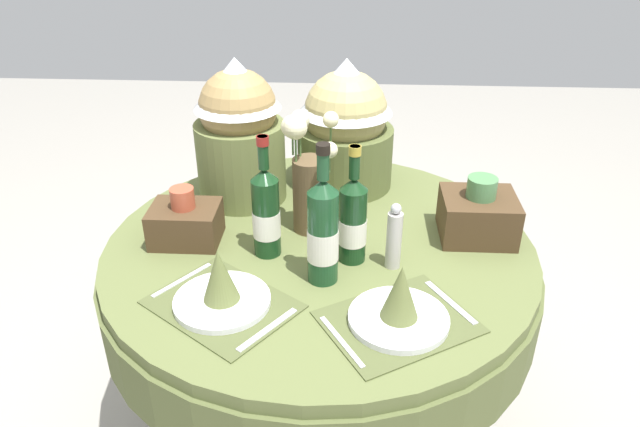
% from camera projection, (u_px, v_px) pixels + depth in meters
% --- Properties ---
extents(ground, '(8.00, 8.00, 0.00)m').
position_uv_depth(ground, '(320.00, 423.00, 2.10)').
color(ground, '#9E998E').
extents(dining_table, '(1.26, 1.26, 0.74)m').
position_uv_depth(dining_table, '(319.00, 280.00, 1.80)').
color(dining_table, '#5B6638').
rests_on(dining_table, ground).
extents(place_setting_left, '(0.43, 0.41, 0.16)m').
position_uv_depth(place_setting_left, '(221.00, 290.00, 1.46)').
color(place_setting_left, '#4E562F').
rests_on(place_setting_left, dining_table).
extents(place_setting_right, '(0.43, 0.40, 0.16)m').
position_uv_depth(place_setting_right, '(399.00, 307.00, 1.40)').
color(place_setting_right, '#4E562F').
rests_on(place_setting_right, dining_table).
extents(flower_vase, '(0.16, 0.21, 0.37)m').
position_uv_depth(flower_vase, '(308.00, 176.00, 1.73)').
color(flower_vase, brown).
rests_on(flower_vase, dining_table).
extents(wine_bottle_left, '(0.08, 0.08, 0.35)m').
position_uv_depth(wine_bottle_left, '(266.00, 212.00, 1.63)').
color(wine_bottle_left, '#143819').
rests_on(wine_bottle_left, dining_table).
extents(wine_bottle_right, '(0.08, 0.08, 0.38)m').
position_uv_depth(wine_bottle_right, '(323.00, 231.00, 1.51)').
color(wine_bottle_right, '#194223').
rests_on(wine_bottle_right, dining_table).
extents(wine_bottle_rear, '(0.08, 0.08, 0.34)m').
position_uv_depth(wine_bottle_rear, '(353.00, 219.00, 1.61)').
color(wine_bottle_rear, '#143819').
rests_on(wine_bottle_rear, dining_table).
extents(pepper_mill, '(0.04, 0.04, 0.19)m').
position_uv_depth(pepper_mill, '(394.00, 238.00, 1.59)').
color(pepper_mill, '#B7B2AD').
rests_on(pepper_mill, dining_table).
extents(gift_tub_back_left, '(0.28, 0.28, 0.46)m').
position_uv_depth(gift_tub_back_left, '(239.00, 126.00, 1.88)').
color(gift_tub_back_left, olive).
rests_on(gift_tub_back_left, dining_table).
extents(gift_tub_back_centre, '(0.32, 0.32, 0.44)m').
position_uv_depth(gift_tub_back_centre, '(346.00, 121.00, 1.97)').
color(gift_tub_back_centre, '#566033').
rests_on(gift_tub_back_centre, dining_table).
extents(woven_basket_side_left, '(0.19, 0.15, 0.17)m').
position_uv_depth(woven_basket_side_left, '(185.00, 222.00, 1.72)').
color(woven_basket_side_left, '#47331E').
rests_on(woven_basket_side_left, dining_table).
extents(woven_basket_side_right, '(0.21, 0.19, 0.19)m').
position_uv_depth(woven_basket_side_right, '(478.00, 214.00, 1.74)').
color(woven_basket_side_right, '#47331E').
rests_on(woven_basket_side_right, dining_table).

